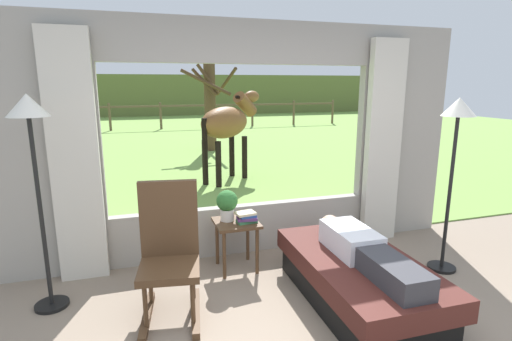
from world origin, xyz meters
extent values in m
cube|color=#9E998E|center=(-2.02, 2.26, 1.27)|extent=(1.15, 0.12, 2.55)
cube|color=#9E998E|center=(2.02, 2.26, 1.27)|extent=(1.15, 0.12, 2.55)
cube|color=#9E998E|center=(0.00, 2.26, 0.28)|extent=(2.90, 0.12, 0.55)
cube|color=#9E998E|center=(0.00, 2.26, 2.33)|extent=(2.90, 0.12, 0.45)
cube|color=beige|center=(-1.69, 2.12, 1.20)|extent=(0.44, 0.10, 2.40)
cube|color=beige|center=(1.69, 2.12, 1.20)|extent=(0.44, 0.10, 2.40)
cube|color=#759E47|center=(0.00, 13.16, 0.01)|extent=(36.00, 21.68, 0.02)
cube|color=#5D6935|center=(0.00, 23.00, 1.20)|extent=(36.00, 2.00, 2.40)
cube|color=black|center=(0.65, 0.89, 0.12)|extent=(0.86, 1.58, 0.24)
cube|color=#471E19|center=(0.65, 0.89, 0.33)|extent=(0.93, 1.72, 0.18)
cube|color=silver|center=(0.65, 1.04, 0.53)|extent=(0.35, 0.61, 0.22)
cube|color=#333338|center=(0.65, 0.44, 0.51)|extent=(0.29, 0.68, 0.18)
sphere|color=tan|center=(0.65, 1.43, 0.53)|extent=(0.20, 0.20, 0.20)
cube|color=#4C331E|center=(-0.94, 1.14, 0.44)|extent=(0.55, 0.55, 0.06)
cube|color=#4C331E|center=(-0.91, 1.35, 0.78)|extent=(0.48, 0.13, 0.68)
cube|color=#4C331E|center=(-1.14, 1.17, 0.03)|extent=(0.16, 0.68, 0.06)
cube|color=#4C331E|center=(-0.74, 1.11, 0.03)|extent=(0.16, 0.68, 0.06)
cylinder|color=#4C331E|center=(-1.15, 0.99, 0.24)|extent=(0.04, 0.04, 0.38)
cylinder|color=#4C331E|center=(-0.79, 0.94, 0.24)|extent=(0.04, 0.04, 0.38)
cylinder|color=#4C331E|center=(-1.09, 1.35, 0.24)|extent=(0.04, 0.04, 0.38)
cylinder|color=#4C331E|center=(-0.73, 1.29, 0.24)|extent=(0.04, 0.04, 0.38)
cube|color=#4C331E|center=(-0.20, 1.84, 0.51)|extent=(0.44, 0.44, 0.03)
cylinder|color=#4C331E|center=(-0.37, 1.67, 0.24)|extent=(0.04, 0.04, 0.49)
cylinder|color=#4C331E|center=(-0.03, 1.67, 0.24)|extent=(0.04, 0.04, 0.49)
cylinder|color=#4C331E|center=(-0.37, 2.01, 0.24)|extent=(0.04, 0.04, 0.49)
cylinder|color=#4C331E|center=(-0.03, 2.01, 0.24)|extent=(0.04, 0.04, 0.49)
cylinder|color=silver|center=(-0.28, 1.90, 0.58)|extent=(0.14, 0.14, 0.12)
sphere|color=#2D6B2D|center=(-0.28, 1.90, 0.73)|extent=(0.22, 0.22, 0.22)
cube|color=#337247|center=(-0.10, 1.78, 0.54)|extent=(0.21, 0.14, 0.03)
cube|color=#59336B|center=(-0.11, 1.77, 0.57)|extent=(0.21, 0.15, 0.03)
cube|color=#23478C|center=(-0.10, 1.77, 0.59)|extent=(0.17, 0.14, 0.02)
cube|color=beige|center=(-0.12, 1.78, 0.62)|extent=(0.21, 0.17, 0.03)
cylinder|color=black|center=(-1.92, 1.63, 0.01)|extent=(0.28, 0.28, 0.03)
cylinder|color=black|center=(-1.92, 1.63, 0.82)|extent=(0.04, 0.04, 1.65)
cone|color=white|center=(-1.92, 1.63, 1.74)|extent=(0.32, 0.32, 0.18)
cylinder|color=black|center=(1.85, 1.19, 0.01)|extent=(0.28, 0.28, 0.03)
cylinder|color=black|center=(1.85, 1.19, 0.80)|extent=(0.04, 0.04, 1.59)
cone|color=white|center=(1.85, 1.19, 1.68)|extent=(0.32, 0.32, 0.18)
ellipsoid|color=brown|center=(0.54, 5.49, 1.17)|extent=(1.31, 1.22, 0.60)
cylinder|color=brown|center=(1.06, 5.92, 1.48)|extent=(0.63, 0.58, 0.53)
ellipsoid|color=brown|center=(1.25, 6.07, 1.63)|extent=(0.50, 0.46, 0.24)
cube|color=black|center=(1.00, 5.87, 1.51)|extent=(0.38, 0.33, 0.32)
cylinder|color=black|center=(0.07, 5.11, 1.02)|extent=(0.14, 0.14, 0.55)
cylinder|color=black|center=(0.76, 5.88, 0.45)|extent=(0.11, 0.11, 0.85)
cylinder|color=black|center=(0.96, 5.63, 0.45)|extent=(0.11, 0.11, 0.85)
cylinder|color=black|center=(0.11, 5.35, 0.45)|extent=(0.11, 0.11, 0.85)
cylinder|color=black|center=(0.31, 5.10, 0.45)|extent=(0.11, 0.11, 0.85)
cylinder|color=#4C3823|center=(0.97, 9.19, 1.33)|extent=(0.32, 0.32, 2.62)
cylinder|color=#47331E|center=(0.77, 8.92, 1.93)|extent=(0.66, 0.49, 0.75)
cylinder|color=#47331E|center=(0.78, 8.72, 1.92)|extent=(1.29, 0.58, 0.71)
cylinder|color=#47331E|center=(1.47, 9.29, 1.94)|extent=(0.34, 1.31, 0.78)
cylinder|color=#47331E|center=(0.87, 8.88, 2.01)|extent=(0.62, 0.27, 0.82)
cylinder|color=brown|center=(-4.00, 15.08, 0.57)|extent=(0.10, 0.10, 1.10)
cylinder|color=brown|center=(-2.00, 15.08, 0.57)|extent=(0.10, 0.10, 1.10)
cylinder|color=brown|center=(0.00, 15.08, 0.57)|extent=(0.10, 0.10, 1.10)
cylinder|color=brown|center=(2.00, 15.08, 0.57)|extent=(0.10, 0.10, 1.10)
cylinder|color=brown|center=(4.00, 15.08, 0.57)|extent=(0.10, 0.10, 1.10)
cylinder|color=brown|center=(6.00, 15.08, 0.57)|extent=(0.10, 0.10, 1.10)
cylinder|color=brown|center=(8.00, 15.08, 0.57)|extent=(0.10, 0.10, 1.10)
cube|color=brown|center=(0.00, 15.08, 0.97)|extent=(16.00, 0.06, 0.08)
camera|label=1|loc=(-1.15, -1.86, 1.90)|focal=27.61mm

